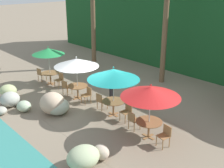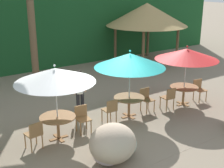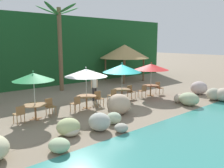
{
  "view_description": "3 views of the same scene",
  "coord_description": "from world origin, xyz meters",
  "px_view_note": "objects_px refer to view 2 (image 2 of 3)",
  "views": [
    {
      "loc": [
        10.06,
        -8.1,
        6.24
      ],
      "look_at": [
        0.6,
        0.57,
        1.37
      ],
      "focal_mm": 45.11,
      "sensor_mm": 36.0,
      "label": 1
    },
    {
      "loc": [
        -5.17,
        -7.77,
        4.6
      ],
      "look_at": [
        0.59,
        0.55,
        1.24
      ],
      "focal_mm": 49.06,
      "sensor_mm": 36.0,
      "label": 2
    },
    {
      "loc": [
        -9.1,
        -10.68,
        3.73
      ],
      "look_at": [
        0.02,
        -0.07,
        1.25
      ],
      "focal_mm": 37.98,
      "sensor_mm": 36.0,
      "label": 3
    }
  ],
  "objects_px": {
    "chair_white_inland": "(35,133)",
    "chair_red_seaward": "(199,88)",
    "umbrella_white": "(55,75)",
    "umbrella_red": "(187,54)",
    "chair_teal_inland": "(110,109)",
    "chair_red_inland": "(169,97)",
    "chair_white_seaward": "(82,117)",
    "waiter_in_white": "(80,89)",
    "dining_table_red": "(184,90)",
    "dining_table_white": "(58,120)",
    "palapa_hut": "(147,15)",
    "dining_table_teal": "(129,101)",
    "umbrella_teal": "(130,60)",
    "chair_teal_seaward": "(146,98)"
  },
  "relations": [
    {
      "from": "chair_white_seaward",
      "to": "palapa_hut",
      "type": "height_order",
      "value": "palapa_hut"
    },
    {
      "from": "chair_white_inland",
      "to": "chair_red_seaward",
      "type": "height_order",
      "value": "same"
    },
    {
      "from": "dining_table_red",
      "to": "chair_red_inland",
      "type": "xyz_separation_m",
      "value": [
        -0.85,
        -0.05,
        -0.1
      ]
    },
    {
      "from": "dining_table_white",
      "to": "dining_table_teal",
      "type": "height_order",
      "value": "same"
    },
    {
      "from": "dining_table_red",
      "to": "palapa_hut",
      "type": "bearing_deg",
      "value": 61.9
    },
    {
      "from": "umbrella_teal",
      "to": "chair_red_seaward",
      "type": "relative_size",
      "value": 2.83
    },
    {
      "from": "umbrella_white",
      "to": "chair_white_inland",
      "type": "height_order",
      "value": "umbrella_white"
    },
    {
      "from": "umbrella_white",
      "to": "umbrella_red",
      "type": "relative_size",
      "value": 0.99
    },
    {
      "from": "chair_teal_inland",
      "to": "dining_table_red",
      "type": "distance_m",
      "value": 3.34
    },
    {
      "from": "dining_table_teal",
      "to": "dining_table_red",
      "type": "height_order",
      "value": "same"
    },
    {
      "from": "dining_table_white",
      "to": "chair_red_inland",
      "type": "relative_size",
      "value": 1.26
    },
    {
      "from": "chair_white_inland",
      "to": "umbrella_red",
      "type": "distance_m",
      "value": 6.29
    },
    {
      "from": "dining_table_white",
      "to": "palapa_hut",
      "type": "xyz_separation_m",
      "value": [
        8.53,
        5.86,
        2.22
      ]
    },
    {
      "from": "chair_teal_seaward",
      "to": "chair_teal_inland",
      "type": "xyz_separation_m",
      "value": [
        -1.7,
        -0.13,
        0.0
      ]
    },
    {
      "from": "umbrella_white",
      "to": "chair_white_seaward",
      "type": "height_order",
      "value": "umbrella_white"
    },
    {
      "from": "dining_table_white",
      "to": "waiter_in_white",
      "type": "bearing_deg",
      "value": 39.64
    },
    {
      "from": "chair_white_seaward",
      "to": "chair_red_seaward",
      "type": "bearing_deg",
      "value": -2.97
    },
    {
      "from": "chair_white_inland",
      "to": "chair_teal_inland",
      "type": "height_order",
      "value": "same"
    },
    {
      "from": "umbrella_white",
      "to": "chair_red_inland",
      "type": "height_order",
      "value": "umbrella_white"
    },
    {
      "from": "umbrella_teal",
      "to": "waiter_in_white",
      "type": "height_order",
      "value": "umbrella_teal"
    },
    {
      "from": "chair_white_seaward",
      "to": "dining_table_teal",
      "type": "distance_m",
      "value": 1.95
    },
    {
      "from": "chair_teal_inland",
      "to": "chair_red_inland",
      "type": "relative_size",
      "value": 1.0
    },
    {
      "from": "umbrella_teal",
      "to": "dining_table_red",
      "type": "distance_m",
      "value": 2.9
    },
    {
      "from": "umbrella_teal",
      "to": "palapa_hut",
      "type": "relative_size",
      "value": 0.52
    },
    {
      "from": "chair_white_inland",
      "to": "chair_red_seaward",
      "type": "xyz_separation_m",
      "value": [
        6.96,
        -0.05,
        0.0
      ]
    },
    {
      "from": "chair_white_inland",
      "to": "palapa_hut",
      "type": "distance_m",
      "value": 11.4
    },
    {
      "from": "waiter_in_white",
      "to": "palapa_hut",
      "type": "bearing_deg",
      "value": 33.35
    },
    {
      "from": "chair_teal_seaward",
      "to": "dining_table_red",
      "type": "bearing_deg",
      "value": -12.56
    },
    {
      "from": "dining_table_red",
      "to": "chair_red_seaward",
      "type": "bearing_deg",
      "value": -2.25
    },
    {
      "from": "chair_white_seaward",
      "to": "waiter_in_white",
      "type": "height_order",
      "value": "waiter_in_white"
    },
    {
      "from": "chair_white_inland",
      "to": "dining_table_teal",
      "type": "xyz_separation_m",
      "value": [
        3.63,
        0.28,
        0.1
      ]
    },
    {
      "from": "chair_red_inland",
      "to": "chair_teal_seaward",
      "type": "bearing_deg",
      "value": 152.08
    },
    {
      "from": "chair_white_seaward",
      "to": "chair_red_inland",
      "type": "bearing_deg",
      "value": -4.61
    },
    {
      "from": "chair_red_seaward",
      "to": "chair_red_inland",
      "type": "relative_size",
      "value": 1.0
    },
    {
      "from": "chair_white_seaward",
      "to": "dining_table_teal",
      "type": "relative_size",
      "value": 0.79
    },
    {
      "from": "waiter_in_white",
      "to": "chair_red_seaward",
      "type": "bearing_deg",
      "value": -17.3
    },
    {
      "from": "palapa_hut",
      "to": "umbrella_red",
      "type": "bearing_deg",
      "value": -118.1
    },
    {
      "from": "umbrella_white",
      "to": "umbrella_teal",
      "type": "xyz_separation_m",
      "value": [
        2.8,
        0.07,
        0.03
      ]
    },
    {
      "from": "umbrella_white",
      "to": "chair_white_inland",
      "type": "bearing_deg",
      "value": -165.47
    },
    {
      "from": "dining_table_white",
      "to": "palapa_hut",
      "type": "height_order",
      "value": "palapa_hut"
    },
    {
      "from": "chair_white_seaward",
      "to": "palapa_hut",
      "type": "relative_size",
      "value": 0.18
    },
    {
      "from": "dining_table_white",
      "to": "chair_white_seaward",
      "type": "height_order",
      "value": "chair_white_seaward"
    },
    {
      "from": "chair_red_seaward",
      "to": "chair_white_inland",
      "type": "bearing_deg",
      "value": 179.55
    },
    {
      "from": "palapa_hut",
      "to": "waiter_in_white",
      "type": "xyz_separation_m",
      "value": [
        -7.09,
        -4.67,
        -1.85
      ]
    },
    {
      "from": "dining_table_teal",
      "to": "dining_table_red",
      "type": "bearing_deg",
      "value": -7.03
    },
    {
      "from": "chair_teal_seaward",
      "to": "chair_red_seaward",
      "type": "relative_size",
      "value": 1.0
    },
    {
      "from": "chair_red_seaward",
      "to": "chair_teal_inland",
      "type": "bearing_deg",
      "value": 176.34
    },
    {
      "from": "chair_white_seaward",
      "to": "chair_red_seaward",
      "type": "relative_size",
      "value": 1.0
    },
    {
      "from": "dining_table_teal",
      "to": "umbrella_white",
      "type": "bearing_deg",
      "value": -178.57
    },
    {
      "from": "umbrella_teal",
      "to": "chair_red_seaward",
      "type": "height_order",
      "value": "umbrella_teal"
    }
  ]
}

